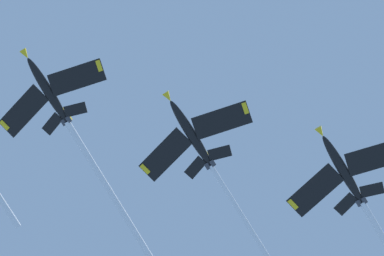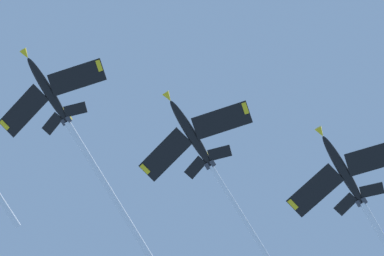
{
  "view_description": "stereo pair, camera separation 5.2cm",
  "coord_description": "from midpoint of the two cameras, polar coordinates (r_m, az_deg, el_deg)",
  "views": [
    {
      "loc": [
        -46.23,
        8.64,
        1.53
      ],
      "look_at": [
        -16.63,
        -25.06,
        115.86
      ],
      "focal_mm": 73.39,
      "sensor_mm": 36.0,
      "label": 1
    },
    {
      "loc": [
        -46.19,
        8.67,
        1.53
      ],
      "look_at": [
        -16.63,
        -25.06,
        115.86
      ],
      "focal_mm": 73.39,
      "sensor_mm": 36.0,
      "label": 2
    }
  ],
  "objects": [
    {
      "name": "jet_fourth",
      "position": [
        124.83,
        12.72,
        -6.15
      ],
      "size": [
        19.93,
        41.25,
        12.65
      ],
      "color": "black"
    },
    {
      "name": "jet_second",
      "position": [
        127.47,
        -8.73,
        -0.13
      ],
      "size": [
        19.95,
        39.24,
        11.84
      ],
      "color": "black"
    },
    {
      "name": "jet_third",
      "position": [
        123.16,
        1.21,
        -2.5
      ],
      "size": [
        19.99,
        40.22,
        12.48
      ],
      "color": "black"
    }
  ]
}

